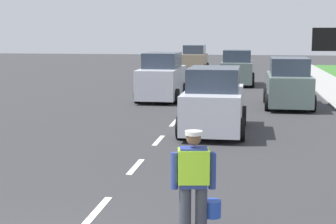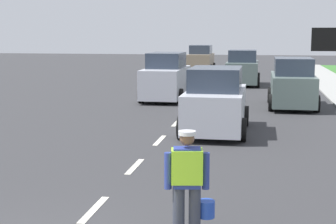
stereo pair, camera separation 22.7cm
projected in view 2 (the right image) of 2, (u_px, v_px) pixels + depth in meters
name	position (u px, v px, depth m)	size (l,w,h in m)	color
ground_plane	(205.00, 93.00, 26.88)	(96.00, 96.00, 0.00)	#333335
lane_center_line	(213.00, 85.00, 30.97)	(0.14, 46.40, 0.01)	silver
road_worker	(188.00, 180.00, 7.63)	(0.74, 0.46, 1.67)	#383D4C
car_oncoming_second	(166.00, 78.00, 23.99)	(1.98, 4.37, 2.19)	silver
car_outgoing_ahead	(216.00, 102.00, 16.04)	(1.99, 4.03, 2.04)	silver
car_parked_far	(293.00, 84.00, 21.51)	(1.98, 4.10, 2.07)	slate
car_oncoming_third	(201.00, 60.00, 41.18)	(2.10, 4.01, 2.14)	gray
car_outgoing_far	(242.00, 69.00, 30.64)	(2.07, 3.84, 2.10)	slate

